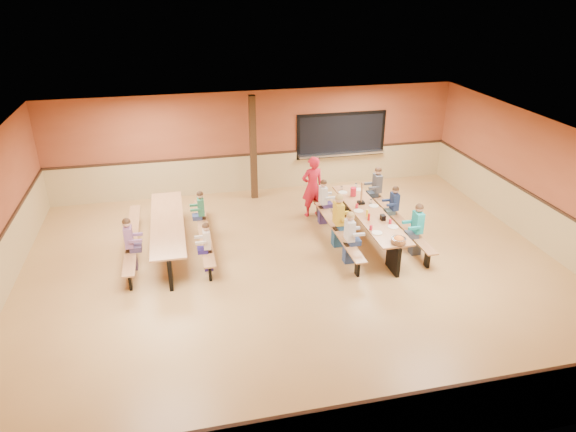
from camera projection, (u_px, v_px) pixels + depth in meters
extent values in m
plane|color=#A3743E|center=(296.00, 273.00, 11.31)|extent=(12.00, 12.00, 0.00)
cube|color=brown|center=(257.00, 142.00, 15.08)|extent=(12.00, 0.04, 3.00)
cube|color=brown|center=(394.00, 377.00, 6.26)|extent=(12.00, 0.04, 3.00)
cube|color=brown|center=(548.00, 187.00, 11.87)|extent=(0.04, 10.00, 3.00)
cube|color=white|center=(297.00, 141.00, 10.03)|extent=(12.00, 10.00, 0.04)
cube|color=black|center=(341.00, 135.00, 15.55)|extent=(2.60, 0.06, 1.20)
cube|color=silver|center=(341.00, 154.00, 15.72)|extent=(2.70, 0.28, 0.06)
cube|color=#301F10|center=(253.00, 148.00, 14.51)|extent=(0.18, 0.18, 3.00)
cube|color=#A36B40|center=(369.00, 213.00, 12.45)|extent=(0.75, 3.60, 0.04)
cube|color=black|center=(393.00, 257.00, 11.24)|extent=(0.08, 0.60, 0.70)
cube|color=black|center=(348.00, 202.00, 13.97)|extent=(0.08, 0.60, 0.70)
cube|color=#A36B40|center=(336.00, 227.00, 12.40)|extent=(0.26, 3.60, 0.04)
cube|color=black|center=(336.00, 235.00, 12.50)|extent=(0.06, 0.18, 0.41)
cube|color=#A36B40|center=(400.00, 220.00, 12.73)|extent=(0.26, 3.60, 0.04)
cube|color=black|center=(399.00, 228.00, 12.83)|extent=(0.06, 0.18, 0.41)
cube|color=#A36B40|center=(167.00, 222.00, 11.96)|extent=(0.75, 3.60, 0.04)
cube|color=black|center=(170.00, 270.00, 10.75)|extent=(0.08, 0.60, 0.70)
cube|color=black|center=(168.00, 210.00, 13.49)|extent=(0.08, 0.60, 0.70)
cube|color=#A36B40|center=(132.00, 237.00, 11.92)|extent=(0.26, 3.60, 0.04)
cube|color=black|center=(133.00, 245.00, 12.02)|extent=(0.06, 0.18, 0.41)
cube|color=#A36B40|center=(204.00, 230.00, 12.25)|extent=(0.26, 3.60, 0.04)
cube|color=black|center=(204.00, 238.00, 12.35)|extent=(0.06, 0.18, 0.41)
imported|color=red|center=(312.00, 187.00, 13.66)|extent=(0.67, 0.49, 1.67)
cylinder|color=red|center=(353.00, 192.00, 13.31)|extent=(0.16, 0.16, 0.22)
cube|color=black|center=(383.00, 217.00, 12.00)|extent=(0.10, 0.14, 0.13)
cylinder|color=yellow|center=(367.00, 213.00, 12.18)|extent=(0.06, 0.06, 0.17)
cylinder|color=#B2140F|center=(369.00, 217.00, 11.98)|extent=(0.06, 0.06, 0.17)
cube|color=black|center=(361.00, 203.00, 12.88)|extent=(0.16, 0.16, 0.06)
cube|color=#A36B40|center=(362.00, 192.00, 12.76)|extent=(0.02, 0.09, 0.50)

